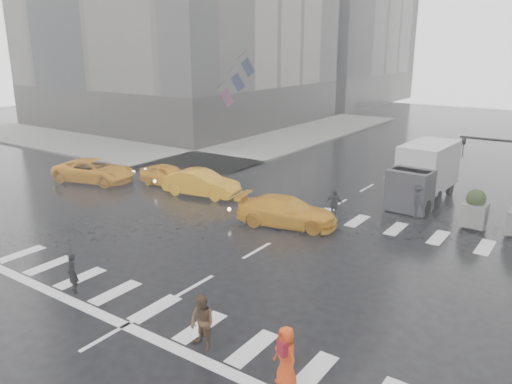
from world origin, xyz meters
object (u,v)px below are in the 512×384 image
Objects in this scene: taxi_mid at (201,183)px; box_truck at (423,172)px; pedestrian_orange at (286,356)px; taxi_front at (168,175)px; pedestrian_brown at (202,322)px.

box_truck reaches higher than taxi_mid.
pedestrian_orange is 20.09m from taxi_front.
box_truck is at bearing -67.13° from taxi_front.
box_truck is at bearing 94.66° from pedestrian_brown.
box_truck is at bearing 119.44° from pedestrian_orange.
taxi_mid is 12.62m from box_truck.
taxi_mid is at bearing 138.07° from pedestrian_brown.
pedestrian_orange is 18.08m from box_truck.
pedestrian_brown is 0.42× the size of taxi_front.
pedestrian_brown is 17.98m from box_truck.
taxi_front is 15.20m from box_truck.
taxi_front is at bearing 165.89° from pedestrian_orange.
box_truck reaches higher than taxi_front.
pedestrian_orange reaches higher than taxi_mid.
taxi_mid is 0.76× the size of box_truck.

